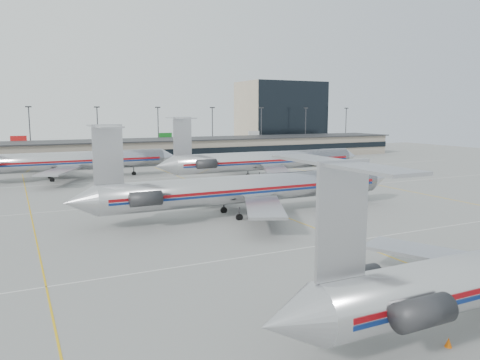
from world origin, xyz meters
TOP-DOWN VIEW (x-y plane):
  - ground at (0.00, 0.00)m, footprint 260.00×260.00m
  - apron_markings at (0.00, 10.00)m, footprint 160.00×0.15m
  - terminal at (0.00, 97.97)m, footprint 162.00×17.00m
  - light_mast_row at (0.00, 112.00)m, footprint 163.60×0.40m
  - distant_building at (62.00, 128.00)m, footprint 30.00×20.00m
  - jet_second_row at (-4.17, 26.46)m, footprint 47.25×27.82m
  - jet_third_row at (14.76, 55.99)m, footprint 47.08×28.96m
  - jet_back_row at (-22.83, 72.69)m, footprint 47.14×29.00m
  - cone_left at (-9.47, -10.63)m, footprint 0.44×0.44m

SIDE VIEW (x-z plane):
  - ground at x=0.00m, z-range 0.00..0.00m
  - apron_markings at x=0.00m, z-range 0.00..0.02m
  - cone_left at x=-9.47m, z-range 0.00..0.58m
  - terminal at x=0.00m, z-range 0.03..6.28m
  - jet_second_row at x=-4.17m, z-range -2.60..9.77m
  - jet_third_row at x=14.76m, z-range -2.70..10.17m
  - jet_back_row at x=-22.83m, z-range -2.70..10.19m
  - light_mast_row at x=0.00m, z-range 0.94..16.22m
  - distant_building at x=62.00m, z-range 0.00..25.00m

